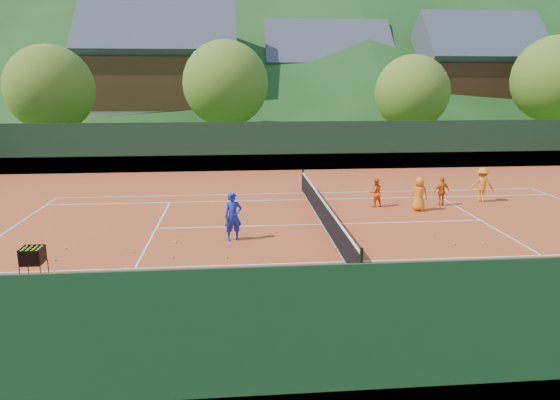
{
  "coord_description": "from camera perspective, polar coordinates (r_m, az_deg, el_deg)",
  "views": [
    {
      "loc": [
        -3.31,
        -18.44,
        5.53
      ],
      "look_at": [
        -1.68,
        0.0,
        1.03
      ],
      "focal_mm": 32.0,
      "sensor_mm": 36.0,
      "label": 1
    }
  ],
  "objects": [
    {
      "name": "tennis_ball_15",
      "position": [
        14.86,
        -3.26,
        -8.0
      ],
      "size": [
        0.07,
        0.07,
        0.07
      ],
      "primitive_type": "sphere",
      "color": "#B4D523",
      "rests_on": "clay_court"
    },
    {
      "name": "tennis_ball_18",
      "position": [
        18.4,
        -0.45,
        -3.66
      ],
      "size": [
        0.07,
        0.07,
        0.07
      ],
      "primitive_type": "sphere",
      "color": "#B4D523",
      "rests_on": "clay_court"
    },
    {
      "name": "student_b",
      "position": [
        23.32,
        18.0,
        0.95
      ],
      "size": [
        0.82,
        0.48,
        1.3
      ],
      "primitive_type": "imported",
      "rotation": [
        0.0,
        0.0,
        3.36
      ],
      "color": "orange",
      "rests_on": "clay_court"
    },
    {
      "name": "tennis_ball_0",
      "position": [
        17.05,
        -16.39,
        -5.66
      ],
      "size": [
        0.07,
        0.07,
        0.07
      ],
      "primitive_type": "sphere",
      "color": "#B4D523",
      "rests_on": "clay_court"
    },
    {
      "name": "ground",
      "position": [
        19.54,
        4.92,
        -2.84
      ],
      "size": [
        400.0,
        400.0,
        0.0
      ],
      "primitive_type": "plane",
      "color": "#2D531A",
      "rests_on": "ground"
    },
    {
      "name": "tennis_ball_7",
      "position": [
        16.01,
        -24.34,
        -7.63
      ],
      "size": [
        0.07,
        0.07,
        0.07
      ],
      "primitive_type": "sphere",
      "color": "#B4D523",
      "rests_on": "clay_court"
    },
    {
      "name": "student_d",
      "position": [
        24.68,
        22.08,
        1.64
      ],
      "size": [
        1.15,
        0.84,
        1.6
      ],
      "primitive_type": "imported",
      "rotation": [
        0.0,
        0.0,
        2.88
      ],
      "color": "orange",
      "rests_on": "clay_court"
    },
    {
      "name": "tennis_ball_9",
      "position": [
        11.25,
        12.76,
        -15.85
      ],
      "size": [
        0.07,
        0.07,
        0.07
      ],
      "primitive_type": "sphere",
      "color": "#B4D523",
      "rests_on": "clay_court"
    },
    {
      "name": "tennis_ball_21",
      "position": [
        16.29,
        -24.47,
        -7.28
      ],
      "size": [
        0.07,
        0.07,
        0.07
      ],
      "primitive_type": "sphere",
      "color": "#B4D523",
      "rests_on": "clay_court"
    },
    {
      "name": "tennis_ball_6",
      "position": [
        17.66,
        -11.83,
        -4.71
      ],
      "size": [
        0.07,
        0.07,
        0.07
      ],
      "primitive_type": "sphere",
      "color": "#B4D523",
      "rests_on": "clay_court"
    },
    {
      "name": "tennis_ball_25",
      "position": [
        12.78,
        14.75,
        -12.2
      ],
      "size": [
        0.07,
        0.07,
        0.07
      ],
      "primitive_type": "sphere",
      "color": "#B4D523",
      "rests_on": "clay_court"
    },
    {
      "name": "tennis_net",
      "position": [
        19.4,
        4.95,
        -1.37
      ],
      "size": [
        0.1,
        12.07,
        1.1
      ],
      "color": "black",
      "rests_on": "clay_court"
    },
    {
      "name": "clay_court",
      "position": [
        19.53,
        4.92,
        -2.81
      ],
      "size": [
        40.0,
        24.0,
        0.02
      ],
      "primitive_type": "cube",
      "color": "#B2431C",
      "rests_on": "ground"
    },
    {
      "name": "court_lines",
      "position": [
        19.53,
        4.92,
        -2.77
      ],
      "size": [
        23.83,
        11.03,
        0.0
      ],
      "color": "white",
      "rests_on": "clay_court"
    },
    {
      "name": "tennis_ball_3",
      "position": [
        12.19,
        0.67,
        -13.05
      ],
      "size": [
        0.07,
        0.07,
        0.07
      ],
      "primitive_type": "sphere",
      "color": "#B4D523",
      "rests_on": "clay_court"
    },
    {
      "name": "coach",
      "position": [
        17.42,
        -5.39,
        -1.89
      ],
      "size": [
        0.71,
        0.55,
        1.72
      ],
      "primitive_type": "imported",
      "rotation": [
        0.0,
        0.0,
        0.25
      ],
      "color": "#1927A7",
      "rests_on": "clay_court"
    },
    {
      "name": "chalet_left",
      "position": [
        48.9,
        -13.28,
        13.44
      ],
      "size": [
        13.8,
        9.93,
        12.92
      ],
      "color": "beige",
      "rests_on": "ground"
    },
    {
      "name": "tennis_ball_17",
      "position": [
        14.96,
        -11.09,
        -8.08
      ],
      "size": [
        0.07,
        0.07,
        0.07
      ],
      "primitive_type": "sphere",
      "color": "#B4D523",
      "rests_on": "clay_court"
    },
    {
      "name": "tennis_ball_5",
      "position": [
        17.15,
        -24.29,
        -6.23
      ],
      "size": [
        0.07,
        0.07,
        0.07
      ],
      "primitive_type": "sphere",
      "color": "#B4D523",
      "rests_on": "clay_court"
    },
    {
      "name": "student_c",
      "position": [
        22.11,
        15.63,
        0.66
      ],
      "size": [
        0.78,
        0.57,
        1.46
      ],
      "primitive_type": "imported",
      "rotation": [
        0.0,
        0.0,
        2.99
      ],
      "color": "orange",
      "rests_on": "clay_court"
    },
    {
      "name": "tennis_ball_4",
      "position": [
        17.28,
        8.35,
        -4.98
      ],
      "size": [
        0.07,
        0.07,
        0.07
      ],
      "primitive_type": "sphere",
      "color": "#B4D523",
      "rests_on": "clay_court"
    },
    {
      "name": "ball_hopper",
      "position": [
        15.45,
        -26.43,
        -5.79
      ],
      "size": [
        0.57,
        0.57,
        1.0
      ],
      "color": "black",
      "rests_on": "clay_court"
    },
    {
      "name": "tennis_ball_23",
      "position": [
        14.38,
        2.3,
        -8.74
      ],
      "size": [
        0.07,
        0.07,
        0.07
      ],
      "primitive_type": "sphere",
      "color": "#B4D523",
      "rests_on": "clay_court"
    },
    {
      "name": "tennis_ball_27",
      "position": [
        18.13,
        -23.25,
        -5.08
      ],
      "size": [
        0.07,
        0.07,
        0.07
      ],
      "primitive_type": "sphere",
      "color": "#B4D523",
      "rests_on": "clay_court"
    },
    {
      "name": "tennis_ball_11",
      "position": [
        16.83,
        6.34,
        -5.42
      ],
      "size": [
        0.07,
        0.07,
        0.07
      ],
      "primitive_type": "sphere",
      "color": "#B4D523",
      "rests_on": "clay_court"
    },
    {
      "name": "student_a",
      "position": [
        22.4,
        10.85,
        0.84
      ],
      "size": [
        0.7,
        0.59,
        1.28
      ],
      "primitive_type": "imported",
      "rotation": [
        0.0,
        0.0,
        3.34
      ],
      "color": "orange",
      "rests_on": "clay_court"
    },
    {
      "name": "tennis_ball_12",
      "position": [
        19.11,
        17.09,
        -3.62
      ],
      "size": [
        0.07,
        0.07,
        0.07
      ],
      "primitive_type": "sphere",
      "color": "#B4D523",
      "rests_on": "clay_court"
    },
    {
      "name": "tennis_ball_10",
      "position": [
        16.64,
        20.29,
        -6.45
      ],
      "size": [
        0.07,
        0.07,
        0.07
      ],
      "primitive_type": "sphere",
      "color": "#B4D523",
      "rests_on": "clay_court"
    },
    {
      "name": "tennis_ball_19",
      "position": [
        18.51,
        22.21,
        -4.61
      ],
      "size": [
        0.07,
        0.07,
        0.07
      ],
      "primitive_type": "sphere",
      "color": "#B4D523",
      "rests_on": "clay_court"
    },
    {
      "name": "tennis_ball_26",
      "position": [
        13.67,
        -3.84,
        -9.99
      ],
      "size": [
        0.07,
        0.07,
        0.07
      ],
      "primitive_type": "sphere",
      "color": "#B4D523",
      "rests_on": "clay_court"
    },
    {
      "name": "tennis_ball_8",
      "position": [
        16.2,
        -12.18,
        -6.42
      ],
      "size": [
        0.07,
        0.07,
        0.07
      ],
      "primitive_type": "sphere",
      "color": "#B4D523",
      "rests_on": "clay_court"
    },
    {
      "name": "tennis_ball_16",
      "position": [
        13.31,
        -10.38,
        -10.88
      ],
      "size": [
        0.07,
        0.07,
        0.07
      ],
      "primitive_type": "sphere",
      "color": "#B4D523",
      "rests_on": "clay_court"
    },
    {
      "name": "tennis_ball_28",
      "position": [
        16.53,
        26.02,
        -7.15
      ],
      "size": [
        0.07,
        0.07,
        0.07
      ],
      "primitive_type": "sphere",
      "color": "#B4D523",
      "rests_on": "clay_court"
    },
    {
      "name": "tree_a",
      "position": [
        38.6,
        -24.77,
        11.46
      ],
      "size": [
        6.0,
        6.0,
        7.88
      ],
      "color": "#3D2718",
      "rests_on": "ground"
    },
    {
      "name": "tennis_ball_20",
      "position": [
        11.45,
        -7.69,
        -15.07
      ],
      "size": [
        0.07,
        0.07,
        0.07
      ],
      "primitive_type": "sphere",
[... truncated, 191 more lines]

